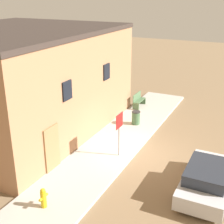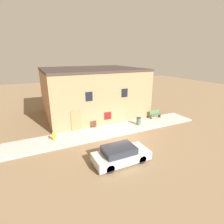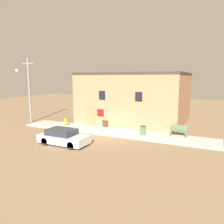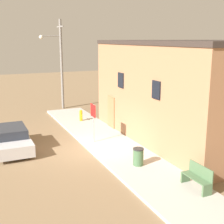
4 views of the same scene
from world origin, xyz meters
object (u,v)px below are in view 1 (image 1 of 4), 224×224
(stop_sign, at_px, (119,126))
(bench, at_px, (139,100))
(fire_hydrant, at_px, (43,198))
(trash_bin, at_px, (136,118))
(parked_car, at_px, (207,179))

(stop_sign, xyz_separation_m, bench, (6.95, 1.70, -1.10))
(bench, bearing_deg, fire_hydrant, -175.97)
(fire_hydrant, xyz_separation_m, trash_bin, (8.77, -0.17, 0.01))
(bench, bearing_deg, parked_car, -142.63)
(stop_sign, relative_size, trash_bin, 2.68)
(fire_hydrant, height_order, trash_bin, trash_bin)
(stop_sign, xyz_separation_m, trash_bin, (3.96, 0.71, -1.14))
(bench, xyz_separation_m, trash_bin, (-2.98, -0.99, -0.04))
(bench, height_order, parked_car, parked_car)
(fire_hydrant, height_order, parked_car, parked_car)
(fire_hydrant, distance_m, bench, 11.79)
(stop_sign, height_order, parked_car, stop_sign)
(bench, bearing_deg, trash_bin, -161.57)
(bench, distance_m, parked_car, 9.98)
(fire_hydrant, relative_size, stop_sign, 0.36)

